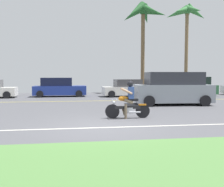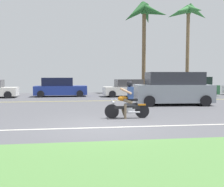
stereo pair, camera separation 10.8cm
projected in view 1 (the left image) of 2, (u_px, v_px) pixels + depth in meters
name	position (u px, v px, depth m)	size (l,w,h in m)	color
ground	(98.00, 114.00, 11.59)	(56.00, 30.00, 0.04)	#545459
grass_median	(130.00, 169.00, 4.57)	(56.00, 3.80, 0.06)	#548442
lane_line_near	(105.00, 127.00, 8.40)	(50.40, 0.12, 0.01)	silver
lane_line_far	(91.00, 101.00, 17.37)	(50.40, 0.12, 0.01)	yellow
motorcyclist	(128.00, 102.00, 10.22)	(1.85, 0.60, 1.54)	black
suv_nearby	(173.00, 89.00, 15.17)	(4.81, 2.50, 1.97)	#8C939E
parked_car_1	(59.00, 88.00, 21.19)	(4.40, 1.95, 1.60)	navy
parked_car_2	(126.00, 88.00, 21.31)	(3.91, 2.12, 1.46)	white
parked_car_3	(191.00, 87.00, 21.97)	(4.38, 1.91, 1.67)	#2D663D
palm_tree_0	(144.00, 16.00, 25.08)	(4.58, 4.68, 9.14)	brown
palm_tree_1	(187.00, 17.00, 24.25)	(4.11, 4.20, 8.77)	brown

